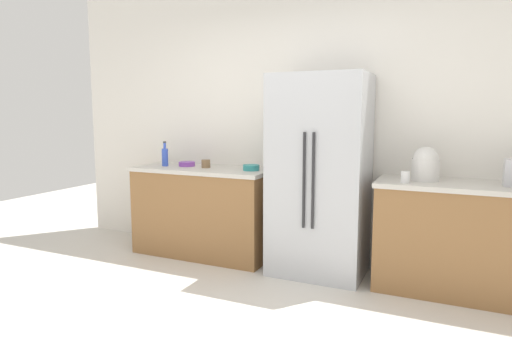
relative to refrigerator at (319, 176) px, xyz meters
name	(u,v)px	position (x,y,z in m)	size (l,w,h in m)	color
kitchen_back_panel	(308,116)	(-0.24, 0.38, 0.53)	(5.53, 0.10, 2.87)	silver
counter_left	(204,211)	(-1.24, 0.03, -0.45)	(1.45, 0.62, 0.91)	olive
counter_right	(471,240)	(1.26, 0.03, -0.45)	(1.49, 0.62, 0.91)	olive
refrigerator	(319,176)	(0.00, 0.00, 0.00)	(0.84, 0.65, 1.81)	#B7BABF
rice_cooker	(426,165)	(0.89, 0.04, 0.14)	(0.22, 0.22, 0.28)	silver
bottle_a	(165,156)	(-1.68, -0.01, 0.11)	(0.07, 0.07, 0.26)	blue
cup_a	(405,177)	(0.75, -0.14, 0.05)	(0.07, 0.07, 0.09)	white
cup_b	(206,164)	(-1.21, 0.04, 0.05)	(0.09, 0.09, 0.08)	brown
bowl_a	(187,164)	(-1.47, 0.07, 0.03)	(0.17, 0.17, 0.05)	purple
bowl_b	(251,168)	(-0.70, 0.04, 0.03)	(0.16, 0.16, 0.06)	teal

